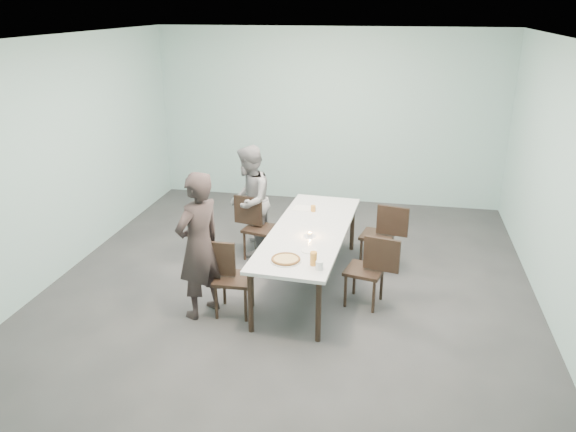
% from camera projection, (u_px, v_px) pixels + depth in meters
% --- Properties ---
extents(ground, '(7.00, 7.00, 0.00)m').
position_uv_depth(ground, '(289.00, 289.00, 7.03)').
color(ground, '#333335').
rests_on(ground, ground).
extents(room_shell, '(6.02, 7.02, 3.01)m').
position_uv_depth(room_shell, '(289.00, 129.00, 6.31)').
color(room_shell, '#A1CBC8').
rests_on(room_shell, ground).
extents(table, '(1.04, 2.65, 0.75)m').
position_uv_depth(table, '(309.00, 234.00, 6.90)').
color(table, white).
rests_on(table, ground).
extents(chair_near_left, '(0.62, 0.43, 0.87)m').
position_uv_depth(chair_near_left, '(227.00, 273.00, 6.34)').
color(chair_near_left, black).
rests_on(chair_near_left, ground).
extents(chair_far_left, '(0.65, 0.50, 0.87)m').
position_uv_depth(chair_far_left, '(255.00, 223.00, 7.76)').
color(chair_far_left, black).
rests_on(chair_far_left, ground).
extents(chair_near_right, '(0.65, 0.50, 0.87)m').
position_uv_depth(chair_near_right, '(372.00, 266.00, 6.50)').
color(chair_near_right, black).
rests_on(chair_near_right, ground).
extents(chair_far_right, '(0.64, 0.50, 0.87)m').
position_uv_depth(chair_far_right, '(384.00, 232.00, 7.48)').
color(chair_far_right, black).
rests_on(chair_far_right, ground).
extents(diner_near, '(0.65, 0.74, 1.70)m').
position_uv_depth(diner_near, '(199.00, 246.00, 6.19)').
color(diner_near, black).
rests_on(diner_near, ground).
extents(diner_far, '(0.64, 0.80, 1.55)m').
position_uv_depth(diner_far, '(249.00, 201.00, 7.81)').
color(diner_far, gray).
rests_on(diner_far, ground).
extents(pizza, '(0.34, 0.34, 0.04)m').
position_uv_depth(pizza, '(286.00, 259.00, 6.04)').
color(pizza, white).
rests_on(pizza, table).
extents(side_plate, '(0.18, 0.18, 0.01)m').
position_uv_depth(side_plate, '(309.00, 250.00, 6.29)').
color(side_plate, white).
rests_on(side_plate, table).
extents(beer_glass, '(0.08, 0.08, 0.15)m').
position_uv_depth(beer_glass, '(313.00, 259.00, 5.93)').
color(beer_glass, orange).
rests_on(beer_glass, table).
extents(water_tumbler, '(0.08, 0.08, 0.09)m').
position_uv_depth(water_tumbler, '(319.00, 265.00, 5.85)').
color(water_tumbler, silver).
rests_on(water_tumbler, table).
extents(tealight, '(0.06, 0.06, 0.05)m').
position_uv_depth(tealight, '(310.00, 235.00, 6.68)').
color(tealight, silver).
rests_on(tealight, table).
extents(amber_tumbler, '(0.07, 0.07, 0.08)m').
position_uv_depth(amber_tumbler, '(313.00, 208.00, 7.48)').
color(amber_tumbler, orange).
rests_on(amber_tumbler, table).
extents(menu, '(0.31, 0.24, 0.01)m').
position_uv_depth(menu, '(305.00, 208.00, 7.59)').
color(menu, silver).
rests_on(menu, table).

